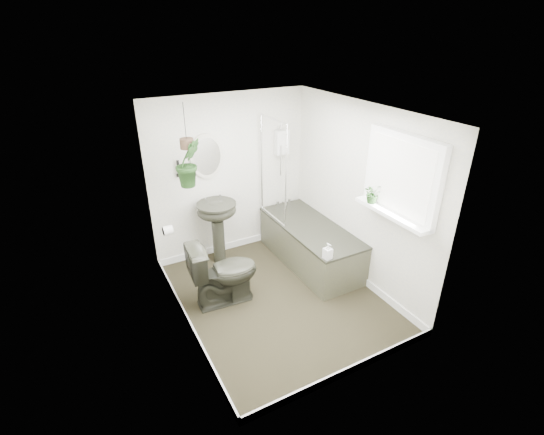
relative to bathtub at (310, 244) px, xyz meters
name	(u,v)px	position (x,y,z in m)	size (l,w,h in m)	color
floor	(278,297)	(-0.80, -0.50, -0.30)	(2.30, 2.80, 0.02)	black
ceiling	(279,110)	(-0.80, -0.50, 2.02)	(2.30, 2.80, 0.02)	white
wall_back	(230,176)	(-0.80, 0.91, 0.86)	(2.30, 0.02, 2.30)	#F0EACC
wall_front	(359,279)	(-0.80, -1.91, 0.86)	(2.30, 0.02, 2.30)	#F0EACC
wall_left	(177,239)	(-1.96, -0.50, 0.86)	(0.02, 2.80, 2.30)	#F0EACC
wall_right	(359,196)	(0.36, -0.50, 0.86)	(0.02, 2.80, 2.30)	#F0EACC
skirting	(278,294)	(-0.80, -0.50, -0.24)	(2.30, 2.80, 0.10)	white
bathtub	(310,244)	(0.00, 0.00, 0.00)	(0.72, 1.72, 0.58)	black
bath_screen	(273,171)	(-0.33, 0.49, 0.99)	(0.04, 0.72, 1.40)	silver
shower_box	(282,142)	(0.00, 0.84, 1.26)	(0.20, 0.10, 0.35)	white
oval_mirror	(207,156)	(-1.13, 0.87, 1.21)	(0.46, 0.03, 0.62)	beige
wall_sconce	(178,168)	(-1.53, 0.86, 1.11)	(0.04, 0.04, 0.22)	black
toilet_roll_holder	(168,230)	(-1.90, 0.20, 0.61)	(0.11, 0.11, 0.11)	white
window_recess	(402,176)	(0.29, -1.20, 1.36)	(0.08, 1.00, 0.90)	white
window_sill	(391,214)	(0.22, -1.20, 0.94)	(0.18, 1.00, 0.04)	white
window_blinds	(399,177)	(0.24, -1.20, 1.36)	(0.01, 0.86, 0.76)	white
toilet	(224,272)	(-1.40, -0.25, 0.12)	(0.46, 0.81, 0.83)	black
pedestal_sink	(218,233)	(-1.13, 0.63, 0.17)	(0.54, 0.46, 0.92)	black
sill_plant	(373,193)	(0.20, -0.90, 1.07)	(0.20, 0.18, 0.23)	black
hanging_plant	(189,163)	(-1.50, 0.45, 1.30)	(0.32, 0.26, 0.59)	black
soap_bottle	(328,251)	(-0.29, -0.79, 0.39)	(0.09, 0.09, 0.20)	black
hanging_pot	(187,144)	(-1.50, 0.45, 1.54)	(0.16, 0.16, 0.12)	#422F21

